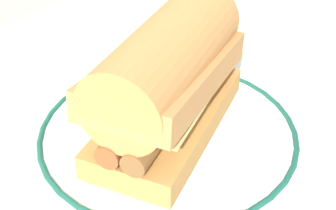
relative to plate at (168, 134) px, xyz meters
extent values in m
plane|color=silver|center=(0.03, -0.03, -0.01)|extent=(1.50, 1.50, 0.00)
cylinder|color=white|center=(0.00, 0.00, 0.00)|extent=(0.29, 0.29, 0.01)
torus|color=#195947|center=(0.00, 0.00, 0.00)|extent=(0.27, 0.27, 0.01)
cube|color=#CA8F48|center=(0.00, 0.00, 0.02)|extent=(0.22, 0.13, 0.03)
cylinder|color=brown|center=(0.00, -0.01, 0.04)|extent=(0.21, 0.07, 0.02)
cylinder|color=brown|center=(0.00, 0.01, 0.04)|extent=(0.21, 0.07, 0.02)
cube|color=#EAD67A|center=(0.00, 0.00, 0.06)|extent=(0.18, 0.12, 0.01)
cube|color=tan|center=(0.00, 0.00, 0.08)|extent=(0.22, 0.14, 0.05)
cylinder|color=#CD8B4A|center=(0.00, 0.00, 0.09)|extent=(0.22, 0.12, 0.08)
camera|label=1|loc=(-0.32, -0.23, 0.32)|focal=50.77mm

